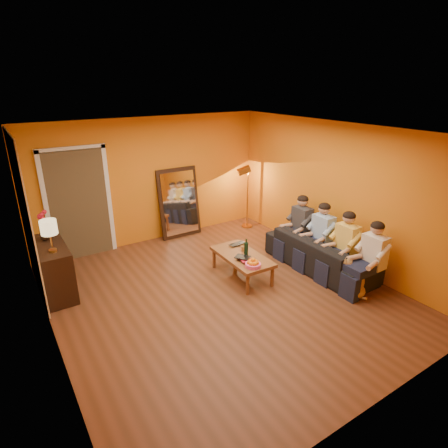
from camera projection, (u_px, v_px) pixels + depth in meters
room_shell at (210, 213)px, 5.92m from camera, size 5.00×5.50×2.60m
white_accent at (25, 217)px, 5.75m from camera, size 0.02×1.90×2.58m
doorway_recess at (78, 203)px, 7.18m from camera, size 1.06×0.30×2.10m
door_jamb_left at (47, 211)px, 6.80m from camera, size 0.08×0.06×2.20m
door_jamb_right at (109, 200)px, 7.38m from camera, size 0.08×0.06×2.20m
door_header at (71, 149)px, 6.70m from camera, size 1.22×0.06×0.08m
mirror_frame at (179, 203)px, 8.17m from camera, size 0.92×0.27×1.51m
mirror_glass at (180, 203)px, 8.13m from camera, size 0.78×0.21×1.35m
sideboard at (54, 269)px, 6.03m from camera, size 0.44×1.18×0.85m
table_lamp at (50, 236)px, 5.55m from camera, size 0.24×0.24×0.51m
sofa at (320, 253)px, 6.85m from camera, size 2.15×0.84×0.63m
coffee_table at (242, 266)px, 6.59m from camera, size 0.66×1.24×0.42m
floor_lamp at (248, 198)px, 8.63m from camera, size 0.37×0.33×1.44m
dog at (352, 277)px, 5.99m from camera, size 0.38×0.57×0.64m
person_far_left at (373, 257)px, 6.02m from camera, size 0.70×0.44×1.22m
person_mid_left at (346, 245)px, 6.45m from camera, size 0.70×0.44×1.22m
person_mid_right at (322, 235)px, 6.88m from camera, size 0.70×0.44×1.22m
person_far_right at (302, 225)px, 7.32m from camera, size 0.70×0.44×1.22m
fruit_bowl at (253, 262)px, 6.08m from camera, size 0.26×0.26×0.16m
wine_bottle at (246, 247)px, 6.45m from camera, size 0.07×0.07×0.31m
tumbler at (244, 248)px, 6.65m from camera, size 0.13×0.13×0.10m
laptop at (239, 245)px, 6.88m from camera, size 0.34×0.23×0.03m
book_lower at (240, 261)px, 6.27m from camera, size 0.19×0.25×0.02m
book_mid at (240, 260)px, 6.27m from camera, size 0.22×0.27×0.02m
book_upper at (240, 259)px, 6.24m from camera, size 0.28×0.30×0.02m
vase at (46, 234)px, 6.04m from camera, size 0.19×0.19×0.20m
flowers at (43, 218)px, 5.94m from camera, size 0.17×0.17×0.51m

